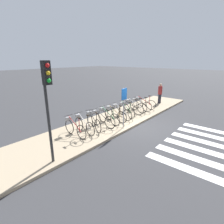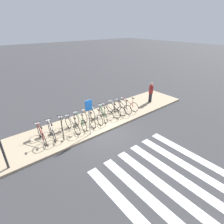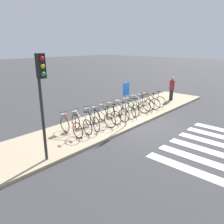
# 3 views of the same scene
# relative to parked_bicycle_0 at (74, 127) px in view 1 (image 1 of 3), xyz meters

# --- Properties ---
(ground_plane) EXTENTS (120.00, 120.00, 0.00)m
(ground_plane) POSITION_rel_parked_bicycle_0_xyz_m (3.22, -1.53, -0.58)
(ground_plane) COLOR #38383A
(sidewalk) EXTENTS (16.37, 3.01, 0.12)m
(sidewalk) POSITION_rel_parked_bicycle_0_xyz_m (3.22, -0.02, -0.52)
(sidewalk) COLOR tan
(sidewalk) RESTS_ON ground_plane
(parked_bicycle_0) EXTENTS (0.46, 1.73, 1.06)m
(parked_bicycle_0) POSITION_rel_parked_bicycle_0_xyz_m (0.00, 0.00, 0.00)
(parked_bicycle_0) COLOR black
(parked_bicycle_0) RESTS_ON sidewalk
(parked_bicycle_1) EXTENTS (0.46, 1.72, 1.06)m
(parked_bicycle_1) POSITION_rel_parked_bicycle_0_xyz_m (0.57, -0.04, 0.00)
(parked_bicycle_1) COLOR black
(parked_bicycle_1) RESTS_ON sidewalk
(parked_bicycle_2) EXTENTS (0.69, 1.64, 1.06)m
(parked_bicycle_2) POSITION_rel_parked_bicycle_0_xyz_m (1.21, -0.08, 0.00)
(parked_bicycle_2) COLOR black
(parked_bicycle_2) RESTS_ON sidewalk
(parked_bicycle_3) EXTENTS (0.46, 1.73, 1.06)m
(parked_bicycle_3) POSITION_rel_parked_bicycle_0_xyz_m (1.78, -0.18, 0.00)
(parked_bicycle_3) COLOR black
(parked_bicycle_3) RESTS_ON sidewalk
(parked_bicycle_4) EXTENTS (0.46, 1.73, 1.06)m
(parked_bicycle_4) POSITION_rel_parked_bicycle_0_xyz_m (2.35, -0.11, 0.00)
(parked_bicycle_4) COLOR black
(parked_bicycle_4) RESTS_ON sidewalk
(parked_bicycle_5) EXTENTS (0.46, 1.73, 1.06)m
(parked_bicycle_5) POSITION_rel_parked_bicycle_0_xyz_m (2.93, -0.16, 0.00)
(parked_bicycle_5) COLOR black
(parked_bicycle_5) RESTS_ON sidewalk
(parked_bicycle_6) EXTENTS (0.46, 1.73, 1.06)m
(parked_bicycle_6) POSITION_rel_parked_bicycle_0_xyz_m (3.51, -0.17, 0.00)
(parked_bicycle_6) COLOR black
(parked_bicycle_6) RESTS_ON sidewalk
(parked_bicycle_7) EXTENTS (0.67, 1.65, 1.06)m
(parked_bicycle_7) POSITION_rel_parked_bicycle_0_xyz_m (4.11, -0.17, 0.00)
(parked_bicycle_7) COLOR black
(parked_bicycle_7) RESTS_ON sidewalk
(parked_bicycle_8) EXTENTS (0.69, 1.64, 1.06)m
(parked_bicycle_8) POSITION_rel_parked_bicycle_0_xyz_m (4.70, -0.12, 0.00)
(parked_bicycle_8) COLOR black
(parked_bicycle_8) RESTS_ON sidewalk
(parked_bicycle_9) EXTENTS (0.54, 1.70, 1.06)m
(parked_bicycle_9) POSITION_rel_parked_bicycle_0_xyz_m (5.29, -0.05, 0.00)
(parked_bicycle_9) COLOR black
(parked_bicycle_9) RESTS_ON sidewalk
(parked_bicycle_10) EXTENTS (0.46, 1.72, 1.06)m
(parked_bicycle_10) POSITION_rel_parked_bicycle_0_xyz_m (5.85, -0.17, 0.00)
(parked_bicycle_10) COLOR black
(parked_bicycle_10) RESTS_ON sidewalk
(parked_bicycle_11) EXTENTS (0.61, 1.68, 1.06)m
(parked_bicycle_11) POSITION_rel_parked_bicycle_0_xyz_m (6.44, -0.15, 0.00)
(parked_bicycle_11) COLOR black
(parked_bicycle_11) RESTS_ON sidewalk
(pedestrian) EXTENTS (0.34, 0.34, 1.66)m
(pedestrian) POSITION_rel_parked_bicycle_0_xyz_m (8.93, -0.29, 0.42)
(pedestrian) COLOR #23232D
(pedestrian) RESTS_ON sidewalk
(traffic_light) EXTENTS (0.24, 0.40, 3.63)m
(traffic_light) POSITION_rel_parked_bicycle_0_xyz_m (-1.94, -1.29, 2.15)
(traffic_light) COLOR #2D2D2D
(traffic_light) RESTS_ON sidewalk
(sign_post) EXTENTS (0.44, 0.07, 2.19)m
(sign_post) POSITION_rel_parked_bicycle_0_xyz_m (2.42, -1.24, 1.04)
(sign_post) COLOR #99999E
(sign_post) RESTS_ON sidewalk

